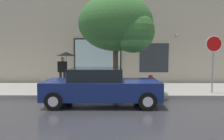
{
  "coord_description": "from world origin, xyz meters",
  "views": [
    {
      "loc": [
        -0.59,
        -8.28,
        1.96
      ],
      "look_at": [
        -0.68,
        1.8,
        1.2
      ],
      "focal_mm": 34.72,
      "sensor_mm": 36.0,
      "label": 1
    }
  ],
  "objects_px": {
    "fire_hydrant": "(151,83)",
    "stop_sign": "(213,53)",
    "pedestrian_with_umbrella": "(65,59)",
    "parked_car": "(101,87)",
    "street_tree": "(119,25)"
  },
  "relations": [
    {
      "from": "fire_hydrant",
      "to": "stop_sign",
      "type": "height_order",
      "value": "stop_sign"
    },
    {
      "from": "pedestrian_with_umbrella",
      "to": "stop_sign",
      "type": "distance_m",
      "value": 7.35
    },
    {
      "from": "parked_car",
      "to": "pedestrian_with_umbrella",
      "type": "height_order",
      "value": "pedestrian_with_umbrella"
    },
    {
      "from": "parked_car",
      "to": "street_tree",
      "type": "bearing_deg",
      "value": 65.33
    },
    {
      "from": "parked_car",
      "to": "fire_hydrant",
      "type": "distance_m",
      "value": 3.0
    },
    {
      "from": "fire_hydrant",
      "to": "stop_sign",
      "type": "distance_m",
      "value": 3.16
    },
    {
      "from": "pedestrian_with_umbrella",
      "to": "street_tree",
      "type": "distance_m",
      "value": 3.69
    },
    {
      "from": "parked_car",
      "to": "street_tree",
      "type": "xyz_separation_m",
      "value": [
        0.74,
        1.61,
        2.55
      ]
    },
    {
      "from": "street_tree",
      "to": "parked_car",
      "type": "bearing_deg",
      "value": -114.67
    },
    {
      "from": "parked_car",
      "to": "stop_sign",
      "type": "relative_size",
      "value": 1.65
    },
    {
      "from": "street_tree",
      "to": "stop_sign",
      "type": "height_order",
      "value": "street_tree"
    },
    {
      "from": "fire_hydrant",
      "to": "street_tree",
      "type": "distance_m",
      "value": 3.11
    },
    {
      "from": "fire_hydrant",
      "to": "parked_car",
      "type": "bearing_deg",
      "value": -138.69
    },
    {
      "from": "parked_car",
      "to": "pedestrian_with_umbrella",
      "type": "distance_m",
      "value": 4.1
    },
    {
      "from": "parked_car",
      "to": "pedestrian_with_umbrella",
      "type": "relative_size",
      "value": 2.28
    }
  ]
}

